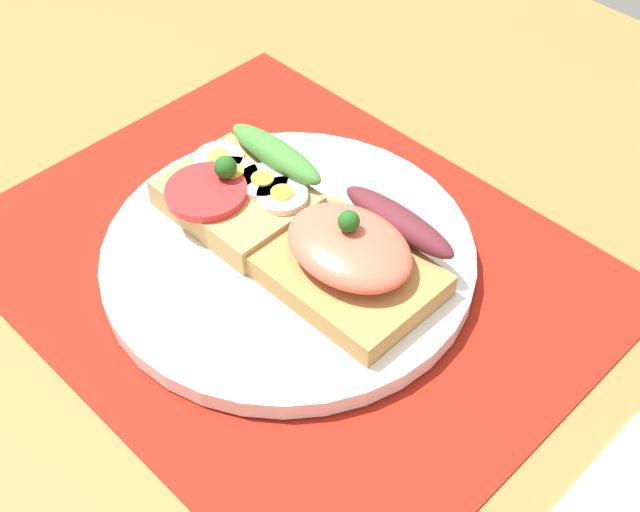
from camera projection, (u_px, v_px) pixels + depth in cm
name	position (u px, v px, depth cm)	size (l,w,h in cm)	color
ground_plane	(290.00, 281.00, 60.25)	(120.00, 90.00, 3.20)	olive
placemat	(289.00, 264.00, 58.99)	(40.70, 32.60, 0.30)	maroon
plate	(289.00, 256.00, 58.40)	(25.21, 25.21, 1.34)	white
sandwich_egg_tomato	(238.00, 192.00, 59.41)	(9.92, 9.49, 4.32)	tan
sandwich_salmon	(355.00, 257.00, 54.73)	(10.76, 9.74, 5.43)	#AE8145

